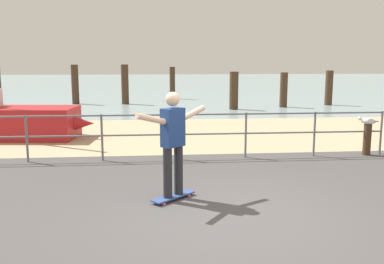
% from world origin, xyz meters
% --- Properties ---
extents(ground_plane, '(24.00, 10.00, 0.04)m').
position_xyz_m(ground_plane, '(0.00, -1.00, 0.00)').
color(ground_plane, '#474444').
rests_on(ground_plane, ground).
extents(beach_strip, '(24.00, 6.00, 0.04)m').
position_xyz_m(beach_strip, '(0.00, 7.00, 0.00)').
color(beach_strip, tan).
rests_on(beach_strip, ground).
extents(sea_surface, '(72.00, 50.00, 0.04)m').
position_xyz_m(sea_surface, '(0.00, 35.00, 0.00)').
color(sea_surface, '#849EA3').
rests_on(sea_surface, ground).
extents(railing_fence, '(11.27, 0.05, 1.05)m').
position_xyz_m(railing_fence, '(-1.45, 3.60, 0.70)').
color(railing_fence, slate).
rests_on(railing_fence, ground).
extents(sailboat, '(5.04, 1.86, 5.21)m').
position_xyz_m(sailboat, '(-5.35, 6.62, 0.52)').
color(sailboat, '#B21E23').
rests_on(sailboat, ground).
extents(skateboard, '(0.73, 0.68, 0.08)m').
position_xyz_m(skateboard, '(-0.82, 0.79, 0.07)').
color(skateboard, '#334C8C').
rests_on(skateboard, ground).
extents(skateboarder, '(1.14, 1.03, 1.65)m').
position_xyz_m(skateboarder, '(-0.82, 0.79, 1.02)').
color(skateboarder, '#26262B').
rests_on(skateboarder, skateboard).
extents(bollard_short, '(0.18, 0.18, 0.74)m').
position_xyz_m(bollard_short, '(3.84, 3.60, 0.37)').
color(bollard_short, '#422D1E').
rests_on(bollard_short, ground).
extents(seagull, '(0.46, 0.27, 0.18)m').
position_xyz_m(seagull, '(3.82, 3.60, 0.82)').
color(seagull, white).
rests_on(seagull, bollard_short).
extents(groyne_post_1, '(0.35, 0.35, 1.98)m').
position_xyz_m(groyne_post_1, '(-5.00, 16.13, 0.99)').
color(groyne_post_1, '#422D1E').
rests_on(groyne_post_1, ground).
extents(groyne_post_2, '(0.36, 0.36, 1.99)m').
position_xyz_m(groyne_post_2, '(-2.50, 15.85, 1.00)').
color(groyne_post_2, '#422D1E').
rests_on(groyne_post_2, ground).
extents(groyne_post_3, '(0.31, 0.31, 1.83)m').
position_xyz_m(groyne_post_3, '(-0.00, 18.60, 0.91)').
color(groyne_post_3, '#422D1E').
rests_on(groyne_post_3, ground).
extents(groyne_post_4, '(0.39, 0.39, 1.70)m').
position_xyz_m(groyne_post_4, '(2.49, 13.05, 0.85)').
color(groyne_post_4, '#422D1E').
rests_on(groyne_post_4, ground).
extents(groyne_post_5, '(0.35, 0.35, 1.64)m').
position_xyz_m(groyne_post_5, '(4.99, 13.74, 0.82)').
color(groyne_post_5, '#422D1E').
rests_on(groyne_post_5, ground).
extents(groyne_post_6, '(0.36, 0.36, 1.71)m').
position_xyz_m(groyne_post_6, '(7.48, 14.45, 0.85)').
color(groyne_post_6, '#422D1E').
rests_on(groyne_post_6, ground).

